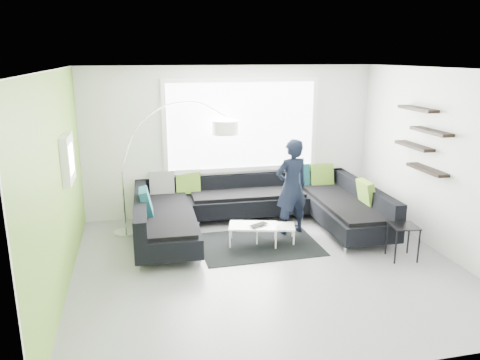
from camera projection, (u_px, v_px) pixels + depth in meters
name	position (u px, v px, depth m)	size (l,w,h in m)	color
ground	(267.00, 265.00, 6.84)	(5.50, 5.50, 0.00)	slate
room_shell	(267.00, 141.00, 6.58)	(5.54, 5.04, 2.82)	silver
sectional_sofa	(257.00, 210.00, 8.04)	(4.18, 2.65, 0.89)	black
rug	(259.00, 244.00, 7.59)	(1.90, 1.38, 0.01)	black
coffee_table	(264.00, 233.00, 7.63)	(0.99, 0.58, 0.33)	silver
arc_lamp	(122.00, 171.00, 7.76)	(2.08, 0.59, 2.24)	white
side_table	(402.00, 242.00, 7.01)	(0.39, 0.39, 0.53)	black
person	(292.00, 187.00, 7.89)	(0.67, 0.51, 1.64)	black
laptop	(261.00, 226.00, 7.46)	(0.39, 0.34, 0.03)	black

